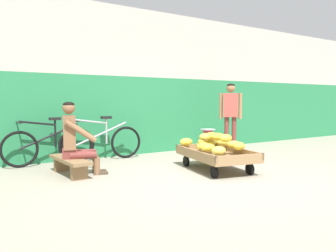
{
  "coord_description": "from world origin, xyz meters",
  "views": [
    {
      "loc": [
        -3.3,
        -3.69,
        1.15
      ],
      "look_at": [
        -0.3,
        0.91,
        0.75
      ],
      "focal_mm": 36.78,
      "sensor_mm": 36.0,
      "label": 1
    }
  ],
  "objects_px": {
    "bicycle_near_left": "(50,145)",
    "bicycle_far_left": "(101,142)",
    "shopping_bag": "(219,157)",
    "plastic_crate": "(208,151)",
    "vendor_seated": "(75,139)",
    "weighing_scale": "(208,136)",
    "banana_cart": "(216,156)",
    "low_bench": "(70,162)",
    "customer_adult": "(231,110)"
  },
  "relations": [
    {
      "from": "bicycle_far_left",
      "to": "vendor_seated",
      "type": "bearing_deg",
      "value": -129.62
    },
    {
      "from": "bicycle_far_left",
      "to": "shopping_bag",
      "type": "bearing_deg",
      "value": -40.67
    },
    {
      "from": "bicycle_far_left",
      "to": "banana_cart",
      "type": "bearing_deg",
      "value": -57.81
    },
    {
      "from": "plastic_crate",
      "to": "bicycle_near_left",
      "type": "relative_size",
      "value": 0.22
    },
    {
      "from": "banana_cart",
      "to": "bicycle_far_left",
      "type": "distance_m",
      "value": 2.3
    },
    {
      "from": "customer_adult",
      "to": "plastic_crate",
      "type": "bearing_deg",
      "value": -162.37
    },
    {
      "from": "weighing_scale",
      "to": "bicycle_near_left",
      "type": "xyz_separation_m",
      "value": [
        -2.83,
        1.02,
        -0.1
      ]
    },
    {
      "from": "customer_adult",
      "to": "bicycle_far_left",
      "type": "bearing_deg",
      "value": 165.81
    },
    {
      "from": "bicycle_near_left",
      "to": "customer_adult",
      "type": "distance_m",
      "value": 3.81
    },
    {
      "from": "weighing_scale",
      "to": "customer_adult",
      "type": "distance_m",
      "value": 1.04
    },
    {
      "from": "vendor_seated",
      "to": "shopping_bag",
      "type": "xyz_separation_m",
      "value": [
        2.56,
        -0.45,
        -0.45
      ]
    },
    {
      "from": "customer_adult",
      "to": "shopping_bag",
      "type": "xyz_separation_m",
      "value": [
        -1.01,
        -0.78,
        -0.83
      ]
    },
    {
      "from": "vendor_seated",
      "to": "shopping_bag",
      "type": "relative_size",
      "value": 4.75
    },
    {
      "from": "vendor_seated",
      "to": "customer_adult",
      "type": "distance_m",
      "value": 3.61
    },
    {
      "from": "low_bench",
      "to": "vendor_seated",
      "type": "relative_size",
      "value": 0.98
    },
    {
      "from": "bicycle_far_left",
      "to": "shopping_bag",
      "type": "distance_m",
      "value": 2.27
    },
    {
      "from": "shopping_bag",
      "to": "plastic_crate",
      "type": "bearing_deg",
      "value": 73.63
    },
    {
      "from": "bicycle_far_left",
      "to": "customer_adult",
      "type": "xyz_separation_m",
      "value": [
        2.73,
        -0.69,
        0.6
      ]
    },
    {
      "from": "vendor_seated",
      "to": "customer_adult",
      "type": "height_order",
      "value": "customer_adult"
    },
    {
      "from": "banana_cart",
      "to": "bicycle_far_left",
      "type": "relative_size",
      "value": 0.95
    },
    {
      "from": "plastic_crate",
      "to": "bicycle_near_left",
      "type": "xyz_separation_m",
      "value": [
        -2.83,
        1.02,
        0.2
      ]
    },
    {
      "from": "weighing_scale",
      "to": "banana_cart",
      "type": "bearing_deg",
      "value": -123.05
    },
    {
      "from": "bicycle_far_left",
      "to": "low_bench",
      "type": "bearing_deg",
      "value": -132.99
    },
    {
      "from": "low_bench",
      "to": "customer_adult",
      "type": "distance_m",
      "value": 3.75
    },
    {
      "from": "bicycle_near_left",
      "to": "bicycle_far_left",
      "type": "distance_m",
      "value": 0.97
    },
    {
      "from": "shopping_bag",
      "to": "bicycle_near_left",
      "type": "bearing_deg",
      "value": 150.33
    },
    {
      "from": "bicycle_near_left",
      "to": "customer_adult",
      "type": "bearing_deg",
      "value": -11.39
    },
    {
      "from": "bicycle_near_left",
      "to": "bicycle_far_left",
      "type": "height_order",
      "value": "same"
    },
    {
      "from": "weighing_scale",
      "to": "shopping_bag",
      "type": "xyz_separation_m",
      "value": [
        -0.15,
        -0.51,
        -0.33
      ]
    },
    {
      "from": "customer_adult",
      "to": "vendor_seated",
      "type": "bearing_deg",
      "value": -174.67
    },
    {
      "from": "plastic_crate",
      "to": "shopping_bag",
      "type": "distance_m",
      "value": 0.53
    },
    {
      "from": "plastic_crate",
      "to": "weighing_scale",
      "type": "distance_m",
      "value": 0.3
    },
    {
      "from": "banana_cart",
      "to": "low_bench",
      "type": "xyz_separation_m",
      "value": [
        -2.16,
        0.95,
        -0.04
      ]
    },
    {
      "from": "customer_adult",
      "to": "banana_cart",
      "type": "bearing_deg",
      "value": -140.13
    },
    {
      "from": "bicycle_far_left",
      "to": "plastic_crate",
      "type": "bearing_deg",
      "value": -27.4
    },
    {
      "from": "vendor_seated",
      "to": "low_bench",
      "type": "bearing_deg",
      "value": 164.32
    },
    {
      "from": "plastic_crate",
      "to": "bicycle_near_left",
      "type": "bearing_deg",
      "value": 160.17
    },
    {
      "from": "plastic_crate",
      "to": "customer_adult",
      "type": "distance_m",
      "value": 1.21
    },
    {
      "from": "bicycle_near_left",
      "to": "bicycle_far_left",
      "type": "xyz_separation_m",
      "value": [
        0.97,
        -0.05,
        0.0
      ]
    },
    {
      "from": "bicycle_near_left",
      "to": "customer_adult",
      "type": "relative_size",
      "value": 1.09
    },
    {
      "from": "plastic_crate",
      "to": "bicycle_far_left",
      "type": "xyz_separation_m",
      "value": [
        -1.86,
        0.96,
        0.2
      ]
    },
    {
      "from": "low_bench",
      "to": "vendor_seated",
      "type": "bearing_deg",
      "value": -15.68
    },
    {
      "from": "vendor_seated",
      "to": "shopping_bag",
      "type": "bearing_deg",
      "value": -9.93
    },
    {
      "from": "weighing_scale",
      "to": "plastic_crate",
      "type": "bearing_deg",
      "value": 90.0
    },
    {
      "from": "plastic_crate",
      "to": "bicycle_far_left",
      "type": "height_order",
      "value": "bicycle_far_left"
    },
    {
      "from": "banana_cart",
      "to": "vendor_seated",
      "type": "distance_m",
      "value": 2.29
    },
    {
      "from": "bicycle_far_left",
      "to": "shopping_bag",
      "type": "xyz_separation_m",
      "value": [
        1.71,
        -1.47,
        -0.23
      ]
    },
    {
      "from": "banana_cart",
      "to": "shopping_bag",
      "type": "bearing_deg",
      "value": 44.13
    },
    {
      "from": "low_bench",
      "to": "bicycle_far_left",
      "type": "relative_size",
      "value": 0.67
    },
    {
      "from": "low_bench",
      "to": "customer_adult",
      "type": "height_order",
      "value": "customer_adult"
    }
  ]
}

